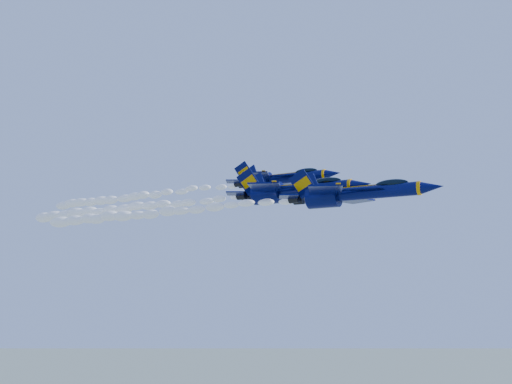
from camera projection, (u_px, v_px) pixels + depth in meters
The scene contains 6 objects.
jet_lead at pixel (352, 193), 58.69m from camera, with size 18.10×14.85×6.73m.
smoke_trail_jet_lead at pixel (157, 213), 73.04m from camera, with size 44.08×2.02×1.82m, color white.
jet_second at pixel (293, 190), 67.69m from camera, with size 19.18×15.73×7.13m.
smoke_trail_jet_second at pixel (127, 209), 82.26m from camera, with size 44.08×2.14×1.92m, color white.
jet_third at pixel (279, 179), 78.35m from camera, with size 17.81×14.61×6.62m.
smoke_trail_jet_third at pixel (137, 196), 92.65m from camera, with size 44.08×1.98×1.79m, color white.
Camera 1 is at (34.20, -66.63, 138.64)m, focal length 35.00 mm.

